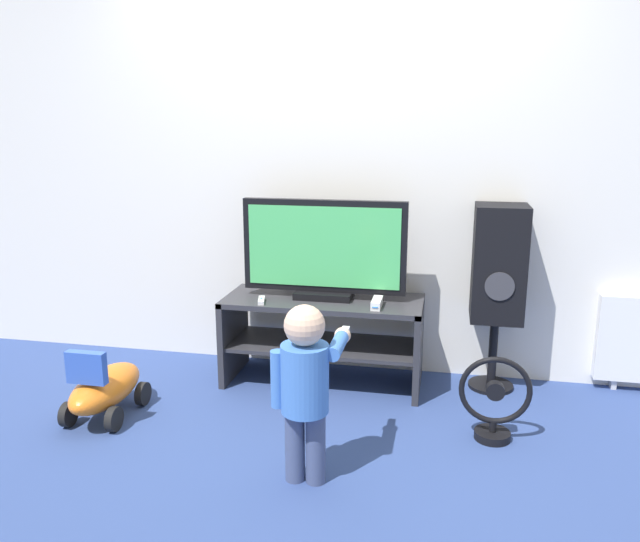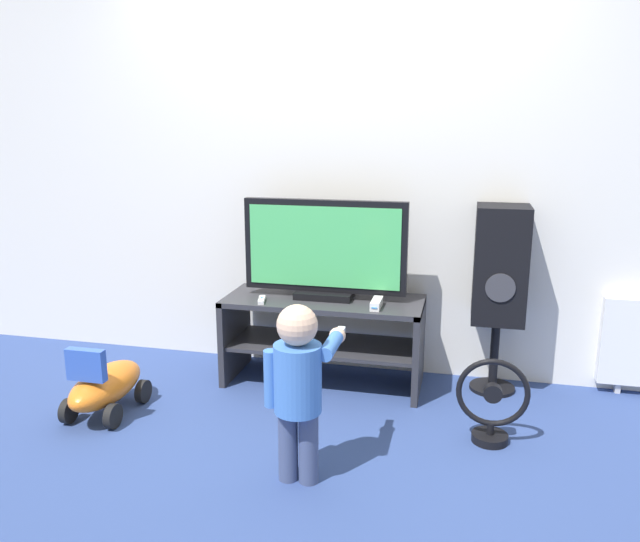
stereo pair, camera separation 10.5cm
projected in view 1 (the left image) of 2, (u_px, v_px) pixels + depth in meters
ground_plane at (315, 398)px, 3.55m from camera, size 16.00×16.00×0.00m
wall_back at (334, 161)px, 3.78m from camera, size 10.00×0.06×2.60m
tv_stand at (323, 327)px, 3.70m from camera, size 1.16×0.47×0.52m
television at (324, 250)px, 3.61m from camera, size 0.96×0.20×0.58m
game_console at (377, 303)px, 3.48m from camera, size 0.05×0.17×0.05m
remote_primary at (261, 300)px, 3.58m from camera, size 0.06×0.13×0.03m
child at (306, 379)px, 2.63m from camera, size 0.30×0.46×0.80m
speaker_tower at (499, 268)px, 3.53m from camera, size 0.29×0.30×1.08m
floor_fan at (494, 402)px, 3.04m from camera, size 0.35×0.18×0.43m
ride_on_toy at (105, 388)px, 3.30m from camera, size 0.30×0.57×0.41m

